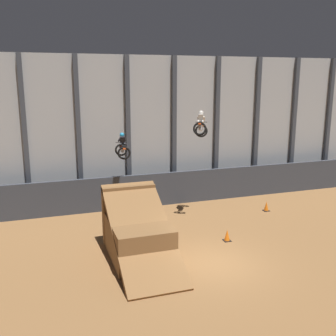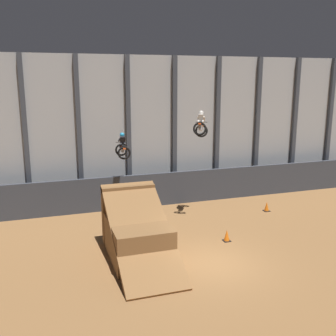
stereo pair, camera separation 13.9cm
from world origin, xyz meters
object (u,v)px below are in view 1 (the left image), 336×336
dirt_ramp (137,233)px  traffic_cone_near_ramp (266,206)px  traffic_cone_arena_edge (227,235)px  rider_bike_left_air (122,147)px  rider_bike_right_air (201,126)px

dirt_ramp → traffic_cone_near_ramp: 9.60m
dirt_ramp → traffic_cone_arena_edge: bearing=1.1°
traffic_cone_near_ramp → traffic_cone_arena_edge: (-4.33, -3.34, 0.00)m
rider_bike_left_air → traffic_cone_near_ramp: rider_bike_left_air is taller
dirt_ramp → traffic_cone_near_ramp: size_ratio=9.60×
dirt_ramp → rider_bike_left_air: (0.57, 5.43, 3.01)m
rider_bike_right_air → traffic_cone_arena_edge: rider_bike_right_air is taller
rider_bike_right_air → traffic_cone_arena_edge: 6.24m
rider_bike_left_air → traffic_cone_near_ramp: (8.36, -1.99, -3.76)m
rider_bike_right_air → traffic_cone_near_ramp: size_ratio=3.07×
rider_bike_right_air → traffic_cone_near_ramp: (4.27, -0.35, -5.03)m
dirt_ramp → rider_bike_left_air: size_ratio=3.15×
dirt_ramp → traffic_cone_arena_edge: dirt_ramp is taller
dirt_ramp → rider_bike_right_air: (4.66, 3.78, 4.28)m
traffic_cone_arena_edge → rider_bike_left_air: bearing=127.1°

